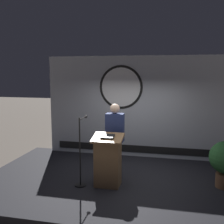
% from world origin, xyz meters
% --- Properties ---
extents(ground_plane, '(40.00, 40.00, 0.00)m').
position_xyz_m(ground_plane, '(0.00, 0.00, 0.00)').
color(ground_plane, '#6B6056').
extents(stage_platform, '(6.40, 4.00, 0.30)m').
position_xyz_m(stage_platform, '(0.00, 0.00, 0.15)').
color(stage_platform, black).
rests_on(stage_platform, ground).
extents(banner_display, '(5.15, 0.12, 2.85)m').
position_xyz_m(banner_display, '(-0.01, 1.85, 1.73)').
color(banner_display, '#B2B7C1').
rests_on(banner_display, stage_platform).
extents(podium, '(0.64, 0.50, 1.12)m').
position_xyz_m(podium, '(-0.28, -0.37, 0.84)').
color(podium, olive).
rests_on(podium, stage_platform).
extents(speaker_person, '(0.40, 0.26, 1.71)m').
position_xyz_m(speaker_person, '(-0.23, 0.11, 1.17)').
color(speaker_person, black).
rests_on(speaker_person, stage_platform).
extents(microphone_stand, '(0.24, 0.58, 1.48)m').
position_xyz_m(microphone_stand, '(-0.85, -0.46, 0.83)').
color(microphone_stand, black).
rests_on(microphone_stand, stage_platform).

